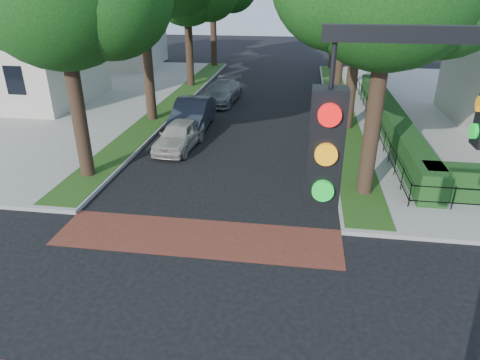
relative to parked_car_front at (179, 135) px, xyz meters
name	(u,v)px	position (x,y,z in m)	size (l,w,h in m)	color
ground	(167,307)	(2.72, -10.89, -0.67)	(120.00, 120.00, 0.00)	black
crosswalk_far	(198,237)	(2.72, -7.69, -0.67)	(9.00, 2.20, 0.01)	brown
grass_strip_ne	(340,107)	(8.12, 8.21, -0.51)	(1.60, 29.80, 0.02)	#194112
grass_strip_nw	(174,101)	(-2.68, 8.21, -0.51)	(1.60, 29.80, 0.02)	#194112
hedge_main_road	(390,118)	(10.42, 4.11, 0.08)	(1.00, 18.00, 1.20)	#173C15
fence_main_road	(374,120)	(9.62, 4.11, -0.07)	(0.06, 18.00, 0.90)	black
house_left_near	(8,23)	(-12.77, 7.11, 4.37)	(10.00, 9.00, 10.14)	beige
house_left_far	(104,10)	(-12.77, 21.11, 4.37)	(10.00, 9.00, 10.14)	beige
parked_car_front	(179,135)	(0.00, 0.00, 0.00)	(1.59, 3.95, 1.35)	#B9B4A6
parked_car_middle	(192,114)	(-0.11, 3.04, 0.15)	(1.74, 5.00, 1.65)	#1F242F
parked_car_rear	(222,92)	(0.42, 8.99, 0.02)	(1.94, 4.78, 1.39)	gray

